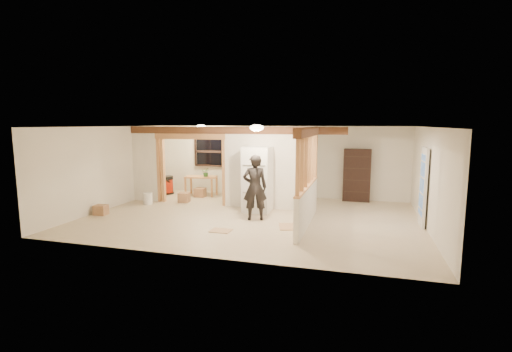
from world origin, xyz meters
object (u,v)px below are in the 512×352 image
(refrigerator, at_px, (258,179))
(woman, at_px, (255,187))
(work_table, at_px, (201,186))
(shop_vac, at_px, (167,185))
(bookshelf, at_px, (357,175))

(refrigerator, height_order, woman, refrigerator)
(refrigerator, relative_size, woman, 1.08)
(woman, bearing_deg, refrigerator, -97.42)
(work_table, bearing_deg, refrigerator, -46.22)
(shop_vac, bearing_deg, woman, -32.72)
(work_table, bearing_deg, woman, -56.43)
(refrigerator, xyz_separation_m, work_table, (-2.63, 1.79, -0.61))
(bookshelf, bearing_deg, shop_vac, -175.02)
(refrigerator, distance_m, work_table, 3.24)
(refrigerator, relative_size, work_table, 1.72)
(work_table, relative_size, bookshelf, 0.63)
(woman, bearing_deg, shop_vac, -51.75)
(refrigerator, height_order, bookshelf, refrigerator)
(shop_vac, xyz_separation_m, bookshelf, (6.76, 0.59, 0.54))
(refrigerator, distance_m, shop_vac, 4.35)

